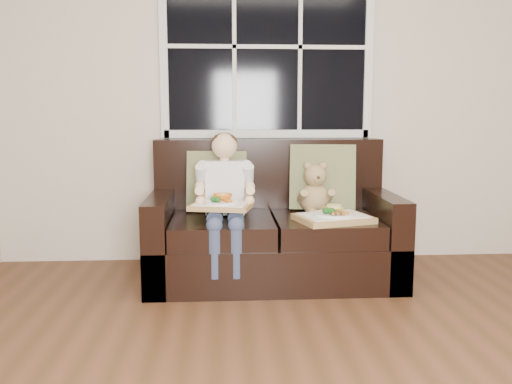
{
  "coord_description": "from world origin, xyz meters",
  "views": [
    {
      "loc": [
        -0.51,
        -1.72,
        1.16
      ],
      "look_at": [
        -0.29,
        1.85,
        0.63
      ],
      "focal_mm": 38.0,
      "sensor_mm": 36.0,
      "label": 1
    }
  ],
  "objects": [
    {
      "name": "tray_right",
      "position": [
        0.21,
        1.72,
        0.48
      ],
      "size": [
        0.54,
        0.46,
        0.1
      ],
      "rotation": [
        0.0,
        0.0,
        0.28
      ],
      "color": "#B0864F",
      "rests_on": "loveseat"
    },
    {
      "name": "pillow_left",
      "position": [
        -0.56,
        2.17,
        0.66
      ],
      "size": [
        0.44,
        0.23,
        0.44
      ],
      "rotation": [
        -0.21,
        0.0,
        -0.08
      ],
      "color": "olive",
      "rests_on": "loveseat"
    },
    {
      "name": "tray_left",
      "position": [
        -0.53,
        1.73,
        0.57
      ],
      "size": [
        0.44,
        0.37,
        0.09
      ],
      "rotation": [
        0.0,
        0.0,
        -0.23
      ],
      "color": "#B0864F",
      "rests_on": "child"
    },
    {
      "name": "child",
      "position": [
        -0.5,
        1.9,
        0.65
      ],
      "size": [
        0.39,
        0.6,
        0.88
      ],
      "color": "silver",
      "rests_on": "loveseat"
    },
    {
      "name": "pillow_right",
      "position": [
        0.21,
        2.17,
        0.69
      ],
      "size": [
        0.5,
        0.29,
        0.49
      ],
      "rotation": [
        -0.21,
        0.0,
        -0.16
      ],
      "color": "olive",
      "rests_on": "loveseat"
    },
    {
      "name": "window_back",
      "position": [
        -0.17,
        2.48,
        1.65
      ],
      "size": [
        1.62,
        0.04,
        1.37
      ],
      "color": "black",
      "rests_on": "room_walls"
    },
    {
      "name": "teddy_bear",
      "position": [
        0.14,
        2.05,
        0.6
      ],
      "size": [
        0.23,
        0.28,
        0.38
      ],
      "rotation": [
        0.0,
        0.0,
        0.06
      ],
      "color": "tan",
      "rests_on": "loveseat"
    },
    {
      "name": "loveseat",
      "position": [
        -0.17,
        2.02,
        0.31
      ],
      "size": [
        1.7,
        0.92,
        0.96
      ],
      "color": "black",
      "rests_on": "ground"
    }
  ]
}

